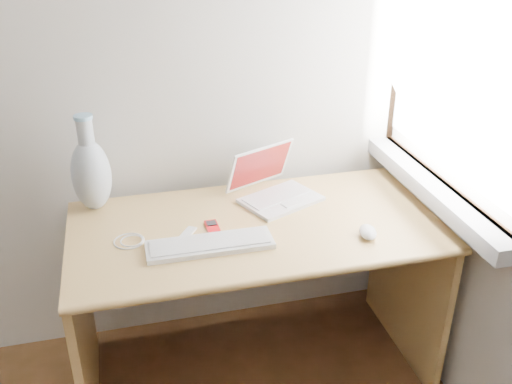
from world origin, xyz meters
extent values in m
cube|color=white|center=(1.75, 1.30, 1.32)|extent=(0.01, 0.90, 1.00)
cube|color=gray|center=(1.69, 1.30, 0.79)|extent=(0.10, 0.96, 0.06)
cube|color=white|center=(1.67, 1.30, 1.35)|extent=(0.02, 0.84, 0.92)
cube|color=tan|center=(1.03, 1.35, 0.69)|extent=(1.33, 0.67, 0.03)
cube|color=tan|center=(0.38, 1.35, 0.34)|extent=(0.03, 0.63, 0.67)
cube|color=tan|center=(1.68, 1.35, 0.34)|extent=(0.03, 0.63, 0.67)
cube|color=tan|center=(1.03, 1.67, 0.46)|extent=(1.27, 0.03, 0.43)
cube|color=white|center=(1.17, 1.49, 0.71)|extent=(0.34, 0.30, 0.01)
cube|color=white|center=(1.17, 1.49, 0.72)|extent=(0.28, 0.21, 0.00)
cube|color=white|center=(1.17, 1.60, 0.81)|extent=(0.29, 0.18, 0.18)
cube|color=maroon|center=(1.17, 1.60, 0.81)|extent=(0.27, 0.16, 0.16)
cube|color=white|center=(0.84, 1.24, 0.71)|extent=(0.43, 0.13, 0.02)
cube|color=white|center=(0.84, 1.24, 0.72)|extent=(0.40, 0.10, 0.00)
ellipsoid|color=white|center=(1.39, 1.17, 0.72)|extent=(0.08, 0.11, 0.03)
cube|color=red|center=(0.87, 1.36, 0.71)|extent=(0.05, 0.10, 0.01)
cube|color=black|center=(0.87, 1.36, 0.71)|extent=(0.04, 0.04, 0.00)
torus|color=white|center=(0.58, 1.34, 0.71)|extent=(0.13, 0.13, 0.01)
cube|color=white|center=(0.78, 1.34, 0.71)|extent=(0.08, 0.09, 0.01)
ellipsoid|color=silver|center=(0.47, 1.61, 0.84)|extent=(0.14, 0.14, 0.28)
cylinder|color=silver|center=(0.47, 1.61, 1.01)|extent=(0.06, 0.06, 0.11)
cylinder|color=#91C7E9|center=(0.47, 1.61, 1.07)|extent=(0.07, 0.07, 0.01)
camera|label=1|loc=(0.60, -0.38, 1.74)|focal=40.00mm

